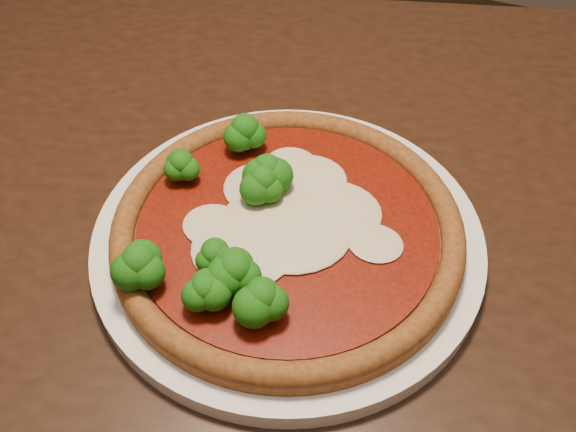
% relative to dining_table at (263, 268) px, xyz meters
% --- Properties ---
extents(dining_table, '(1.47, 1.14, 0.75)m').
position_rel_dining_table_xyz_m(dining_table, '(0.00, 0.00, 0.00)').
color(dining_table, black).
rests_on(dining_table, floor).
extents(plate, '(0.35, 0.35, 0.02)m').
position_rel_dining_table_xyz_m(plate, '(0.04, -0.03, 0.10)').
color(plate, silver).
rests_on(plate, dining_table).
extents(pizza, '(0.31, 0.31, 0.06)m').
position_rel_dining_table_xyz_m(pizza, '(0.04, -0.04, 0.13)').
color(pizza, brown).
rests_on(pizza, plate).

